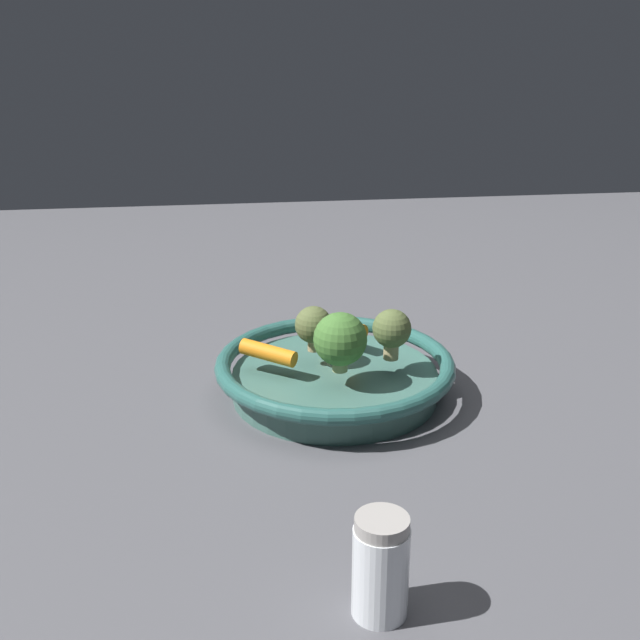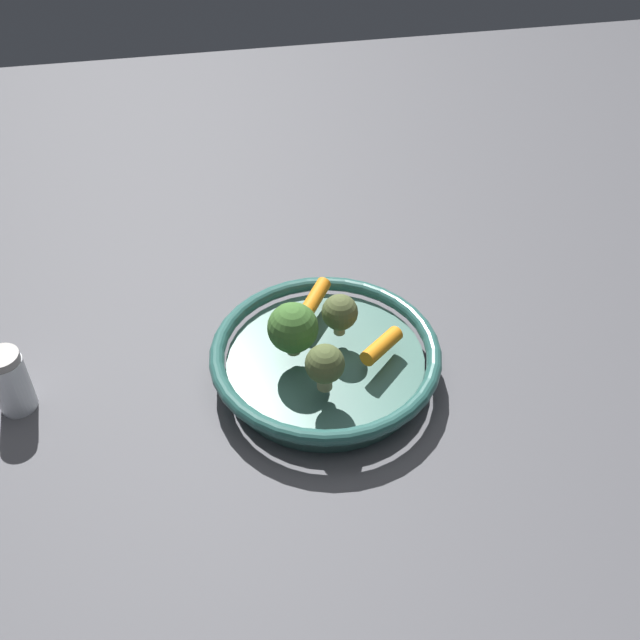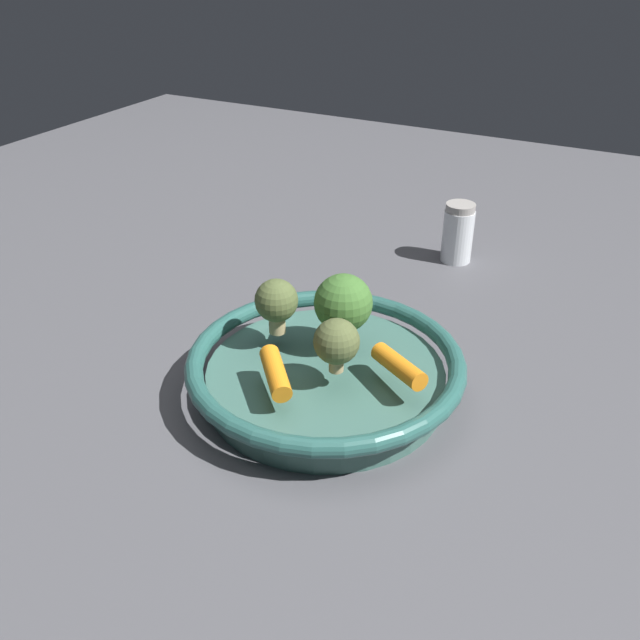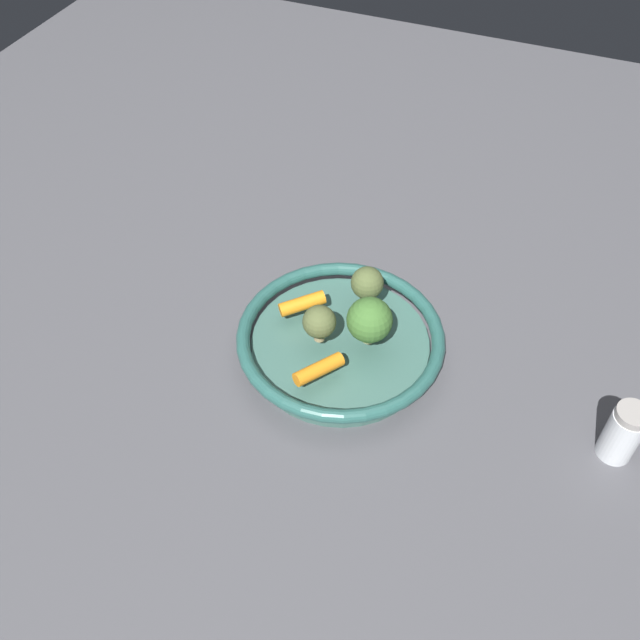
# 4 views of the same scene
# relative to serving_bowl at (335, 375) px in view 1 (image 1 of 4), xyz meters

# --- Properties ---
(ground_plane) EXTENTS (2.01, 2.01, 0.00)m
(ground_plane) POSITION_rel_serving_bowl_xyz_m (0.00, 0.00, -0.03)
(ground_plane) COLOR #4C4C51
(serving_bowl) EXTENTS (0.28, 0.28, 0.05)m
(serving_bowl) POSITION_rel_serving_bowl_xyz_m (0.00, 0.00, 0.00)
(serving_bowl) COLOR #3D665B
(serving_bowl) RESTS_ON ground_plane
(baby_carrot_right) EXTENTS (0.07, 0.05, 0.02)m
(baby_carrot_right) POSITION_rel_serving_bowl_xyz_m (0.08, 0.00, 0.03)
(baby_carrot_right) COLOR orange
(baby_carrot_right) RESTS_ON serving_bowl
(baby_carrot_center) EXTENTS (0.06, 0.06, 0.02)m
(baby_carrot_center) POSITION_rel_serving_bowl_xyz_m (-0.02, -0.06, 0.03)
(baby_carrot_center) COLOR orange
(baby_carrot_center) RESTS_ON serving_bowl
(broccoli_floret_large) EXTENTS (0.04, 0.04, 0.06)m
(broccoli_floret_large) POSITION_rel_serving_bowl_xyz_m (-0.06, 0.01, 0.06)
(broccoli_floret_large) COLOR tan
(broccoli_floret_large) RESTS_ON serving_bowl
(broccoli_floret_edge) EXTENTS (0.06, 0.06, 0.07)m
(broccoli_floret_edge) POSITION_rel_serving_bowl_xyz_m (-0.00, 0.04, 0.06)
(broccoli_floret_edge) COLOR tan
(broccoli_floret_edge) RESTS_ON serving_bowl
(broccoli_floret_mid) EXTENTS (0.04, 0.04, 0.05)m
(broccoli_floret_mid) POSITION_rel_serving_bowl_xyz_m (0.02, -0.02, 0.05)
(broccoli_floret_mid) COLOR tan
(broccoli_floret_mid) RESTS_ON serving_bowl
(salt_shaker) EXTENTS (0.04, 0.04, 0.08)m
(salt_shaker) POSITION_rel_serving_bowl_xyz_m (0.02, 0.37, 0.02)
(salt_shaker) COLOR silver
(salt_shaker) RESTS_ON ground_plane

